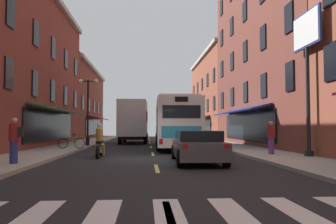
{
  "coord_description": "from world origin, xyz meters",
  "views": [
    {
      "loc": [
        -0.39,
        -15.38,
        1.45
      ],
      "look_at": [
        0.95,
        4.69,
        2.38
      ],
      "focal_mm": 35.7,
      "sensor_mm": 36.0,
      "label": 1
    }
  ],
  "objects_px": {
    "transit_bus": "(175,123)",
    "motorcycle_rider": "(100,143)",
    "sedan_near": "(197,146)",
    "bicycle_near": "(71,143)",
    "pedestrian_mid": "(271,137)",
    "billboard_sign": "(307,48)",
    "street_lamp_twin": "(88,108)",
    "box_truck": "(134,122)",
    "pedestrian_near": "(15,139)",
    "sedan_mid": "(135,133)"
  },
  "relations": [
    {
      "from": "pedestrian_mid",
      "to": "pedestrian_near",
      "type": "bearing_deg",
      "value": 126.23
    },
    {
      "from": "transit_bus",
      "to": "street_lamp_twin",
      "type": "distance_m",
      "value": 6.46
    },
    {
      "from": "sedan_near",
      "to": "bicycle_near",
      "type": "relative_size",
      "value": 2.8
    },
    {
      "from": "transit_bus",
      "to": "street_lamp_twin",
      "type": "xyz_separation_m",
      "value": [
        -6.26,
        1.15,
        1.09
      ]
    },
    {
      "from": "street_lamp_twin",
      "to": "transit_bus",
      "type": "bearing_deg",
      "value": -10.41
    },
    {
      "from": "transit_bus",
      "to": "pedestrian_mid",
      "type": "xyz_separation_m",
      "value": [
        4.13,
        -7.39,
        -0.77
      ]
    },
    {
      "from": "pedestrian_near",
      "to": "street_lamp_twin",
      "type": "height_order",
      "value": "street_lamp_twin"
    },
    {
      "from": "motorcycle_rider",
      "to": "sedan_mid",
      "type": "bearing_deg",
      "value": 87.93
    },
    {
      "from": "sedan_mid",
      "to": "sedan_near",
      "type": "bearing_deg",
      "value": -83.22
    },
    {
      "from": "box_truck",
      "to": "street_lamp_twin",
      "type": "bearing_deg",
      "value": -116.26
    },
    {
      "from": "billboard_sign",
      "to": "bicycle_near",
      "type": "distance_m",
      "value": 14.42
    },
    {
      "from": "pedestrian_near",
      "to": "motorcycle_rider",
      "type": "bearing_deg",
      "value": -33.54
    },
    {
      "from": "sedan_near",
      "to": "street_lamp_twin",
      "type": "relative_size",
      "value": 0.99
    },
    {
      "from": "billboard_sign",
      "to": "motorcycle_rider",
      "type": "xyz_separation_m",
      "value": [
        -9.65,
        1.49,
        -4.42
      ]
    },
    {
      "from": "pedestrian_mid",
      "to": "motorcycle_rider",
      "type": "bearing_deg",
      "value": 106.58
    },
    {
      "from": "billboard_sign",
      "to": "motorcycle_rider",
      "type": "distance_m",
      "value": 10.72
    },
    {
      "from": "bicycle_near",
      "to": "pedestrian_mid",
      "type": "relative_size",
      "value": 1.06
    },
    {
      "from": "sedan_near",
      "to": "bicycle_near",
      "type": "bearing_deg",
      "value": 131.71
    },
    {
      "from": "transit_bus",
      "to": "motorcycle_rider",
      "type": "distance_m",
      "value": 8.41
    },
    {
      "from": "box_truck",
      "to": "pedestrian_near",
      "type": "height_order",
      "value": "box_truck"
    },
    {
      "from": "box_truck",
      "to": "motorcycle_rider",
      "type": "height_order",
      "value": "box_truck"
    },
    {
      "from": "pedestrian_near",
      "to": "bicycle_near",
      "type": "bearing_deg",
      "value": -0.63
    },
    {
      "from": "box_truck",
      "to": "pedestrian_mid",
      "type": "xyz_separation_m",
      "value": [
        7.25,
        -14.89,
        -1.01
      ]
    },
    {
      "from": "transit_bus",
      "to": "bicycle_near",
      "type": "xyz_separation_m",
      "value": [
        -6.67,
        -2.27,
        -1.24
      ]
    },
    {
      "from": "sedan_near",
      "to": "pedestrian_mid",
      "type": "relative_size",
      "value": 2.96
    },
    {
      "from": "sedan_mid",
      "to": "bicycle_near",
      "type": "relative_size",
      "value": 2.59
    },
    {
      "from": "sedan_mid",
      "to": "bicycle_near",
      "type": "bearing_deg",
      "value": -99.07
    },
    {
      "from": "billboard_sign",
      "to": "box_truck",
      "type": "xyz_separation_m",
      "value": [
        -8.52,
        16.18,
        -3.15
      ]
    },
    {
      "from": "transit_bus",
      "to": "motorcycle_rider",
      "type": "xyz_separation_m",
      "value": [
        -4.26,
        -7.18,
        -1.03
      ]
    },
    {
      "from": "box_truck",
      "to": "bicycle_near",
      "type": "bearing_deg",
      "value": -109.94
    },
    {
      "from": "billboard_sign",
      "to": "sedan_near",
      "type": "relative_size",
      "value": 1.39
    },
    {
      "from": "motorcycle_rider",
      "to": "pedestrian_near",
      "type": "xyz_separation_m",
      "value": [
        -2.54,
        -3.81,
        0.31
      ]
    },
    {
      "from": "motorcycle_rider",
      "to": "transit_bus",
      "type": "bearing_deg",
      "value": 59.33
    },
    {
      "from": "transit_bus",
      "to": "sedan_near",
      "type": "xyz_separation_m",
      "value": [
        0.07,
        -9.84,
        -1.06
      ]
    },
    {
      "from": "pedestrian_mid",
      "to": "street_lamp_twin",
      "type": "distance_m",
      "value": 13.57
    },
    {
      "from": "box_truck",
      "to": "bicycle_near",
      "type": "distance_m",
      "value": 10.51
    },
    {
      "from": "box_truck",
      "to": "motorcycle_rider",
      "type": "relative_size",
      "value": 3.78
    },
    {
      "from": "motorcycle_rider",
      "to": "pedestrian_mid",
      "type": "distance_m",
      "value": 8.39
    },
    {
      "from": "transit_bus",
      "to": "box_truck",
      "type": "distance_m",
      "value": 8.14
    },
    {
      "from": "billboard_sign",
      "to": "pedestrian_mid",
      "type": "height_order",
      "value": "billboard_sign"
    },
    {
      "from": "billboard_sign",
      "to": "pedestrian_near",
      "type": "bearing_deg",
      "value": -169.25
    },
    {
      "from": "pedestrian_mid",
      "to": "box_truck",
      "type": "bearing_deg",
      "value": 43.96
    },
    {
      "from": "billboard_sign",
      "to": "motorcycle_rider",
      "type": "height_order",
      "value": "billboard_sign"
    },
    {
      "from": "motorcycle_rider",
      "to": "street_lamp_twin",
      "type": "height_order",
      "value": "street_lamp_twin"
    },
    {
      "from": "billboard_sign",
      "to": "street_lamp_twin",
      "type": "xyz_separation_m",
      "value": [
        -11.66,
        9.82,
        -2.3
      ]
    },
    {
      "from": "transit_bus",
      "to": "box_truck",
      "type": "bearing_deg",
      "value": 112.59
    },
    {
      "from": "sedan_near",
      "to": "motorcycle_rider",
      "type": "bearing_deg",
      "value": 148.4
    },
    {
      "from": "transit_bus",
      "to": "pedestrian_near",
      "type": "relative_size",
      "value": 6.88
    },
    {
      "from": "pedestrian_near",
      "to": "sedan_near",
      "type": "bearing_deg",
      "value": -80.35
    },
    {
      "from": "billboard_sign",
      "to": "pedestrian_mid",
      "type": "relative_size",
      "value": 4.11
    }
  ]
}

